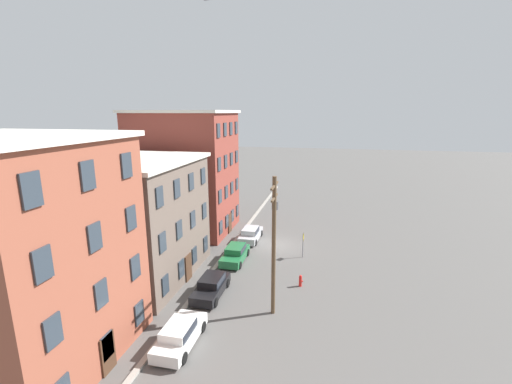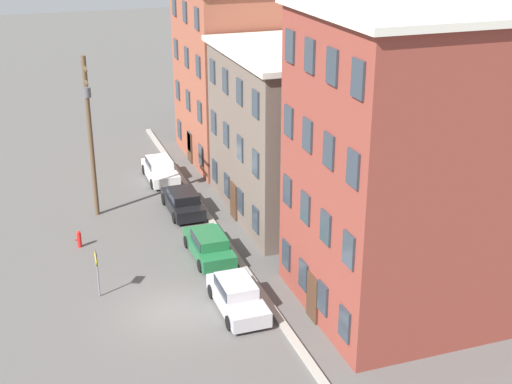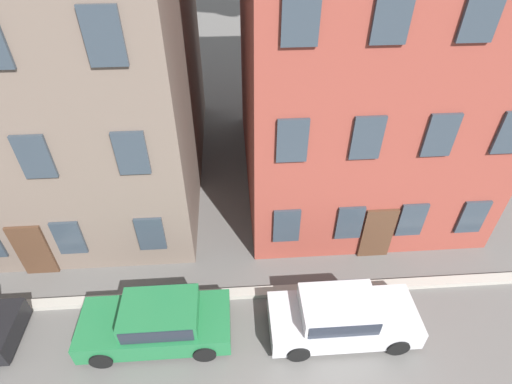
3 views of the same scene
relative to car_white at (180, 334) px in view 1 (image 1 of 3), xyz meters
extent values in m
plane|color=#565451|center=(16.81, -3.16, -0.75)|extent=(200.00, 200.00, 0.00)
cube|color=#9E998E|center=(16.81, 1.34, -0.67)|extent=(56.00, 0.36, 0.16)
cube|color=brown|center=(-2.79, 7.68, 5.37)|extent=(9.40, 9.68, 12.23)
cube|color=#2D3842|center=(-5.92, 2.78, 3.84)|extent=(0.90, 0.10, 1.40)
cube|color=#2D3842|center=(-5.92, 2.78, 6.89)|extent=(0.90, 0.10, 1.40)
cube|color=#2D3842|center=(-5.92, 2.78, 9.95)|extent=(0.90, 0.10, 1.40)
cube|color=#2D3842|center=(-2.79, 2.78, 0.78)|extent=(0.90, 0.10, 1.40)
cube|color=#2D3842|center=(-2.79, 2.78, 3.84)|extent=(0.90, 0.10, 1.40)
cube|color=#2D3842|center=(-2.79, 2.78, 6.89)|extent=(0.90, 0.10, 1.40)
cube|color=#2D3842|center=(-2.79, 2.78, 9.95)|extent=(0.90, 0.10, 1.40)
cube|color=#2D3842|center=(0.35, 2.78, 0.78)|extent=(0.90, 0.10, 1.40)
cube|color=#2D3842|center=(0.35, 2.78, 3.84)|extent=(0.90, 0.10, 1.40)
cube|color=#2D3842|center=(0.35, 2.78, 6.89)|extent=(0.90, 0.10, 1.40)
cube|color=#2D3842|center=(0.35, 2.78, 9.95)|extent=(0.90, 0.10, 1.40)
cube|color=#472D1E|center=(-2.79, 2.78, 0.35)|extent=(1.10, 0.10, 2.20)
cube|color=#66564C|center=(7.76, 8.78, 4.08)|extent=(10.63, 11.88, 9.67)
cube|color=silver|center=(7.76, 8.78, 9.07)|extent=(11.13, 12.38, 0.30)
cube|color=#2D3842|center=(3.77, 2.78, 0.86)|extent=(0.90, 0.10, 1.40)
cube|color=#2D3842|center=(3.77, 2.78, 4.08)|extent=(0.90, 0.10, 1.40)
cube|color=#2D3842|center=(3.77, 2.78, 7.31)|extent=(0.90, 0.10, 1.40)
cube|color=#2D3842|center=(6.43, 2.78, 0.86)|extent=(0.90, 0.10, 1.40)
cube|color=#2D3842|center=(6.43, 2.78, 4.08)|extent=(0.90, 0.10, 1.40)
cube|color=#2D3842|center=(6.43, 2.78, 7.31)|extent=(0.90, 0.10, 1.40)
cube|color=#2D3842|center=(9.09, 2.78, 0.86)|extent=(0.90, 0.10, 1.40)
cube|color=#2D3842|center=(9.09, 2.78, 4.08)|extent=(0.90, 0.10, 1.40)
cube|color=#2D3842|center=(9.09, 2.78, 7.31)|extent=(0.90, 0.10, 1.40)
cube|color=#2D3842|center=(11.74, 2.78, 0.86)|extent=(0.90, 0.10, 1.40)
cube|color=#2D3842|center=(11.74, 2.78, 4.08)|extent=(0.90, 0.10, 1.40)
cube|color=#2D3842|center=(11.74, 2.78, 7.31)|extent=(0.90, 0.10, 1.40)
cube|color=#472D1E|center=(7.76, 2.78, 0.35)|extent=(1.10, 0.10, 2.20)
cube|color=brown|center=(19.53, 8.03, 5.99)|extent=(8.64, 10.37, 13.47)
cube|color=silver|center=(19.53, 8.03, 12.87)|extent=(9.14, 10.87, 0.30)
cube|color=#2D3842|center=(16.29, 2.78, 0.94)|extent=(0.90, 0.10, 1.40)
cube|color=#2D3842|center=(16.29, 2.78, 4.30)|extent=(0.90, 0.10, 1.40)
cube|color=#2D3842|center=(16.29, 2.78, 7.67)|extent=(0.90, 0.10, 1.40)
cube|color=#2D3842|center=(16.29, 2.78, 11.04)|extent=(0.90, 0.10, 1.40)
cube|color=#2D3842|center=(18.45, 2.78, 0.94)|extent=(0.90, 0.10, 1.40)
cube|color=#2D3842|center=(18.45, 2.78, 4.30)|extent=(0.90, 0.10, 1.40)
cube|color=#2D3842|center=(18.45, 2.78, 7.67)|extent=(0.90, 0.10, 1.40)
cube|color=#2D3842|center=(18.45, 2.78, 11.04)|extent=(0.90, 0.10, 1.40)
cube|color=#2D3842|center=(20.61, 2.78, 0.94)|extent=(0.90, 0.10, 1.40)
cube|color=#2D3842|center=(20.61, 2.78, 4.30)|extent=(0.90, 0.10, 1.40)
cube|color=#2D3842|center=(20.61, 2.78, 7.67)|extent=(0.90, 0.10, 1.40)
cube|color=#2D3842|center=(20.61, 2.78, 11.04)|extent=(0.90, 0.10, 1.40)
cube|color=#2D3842|center=(22.77, 2.78, 0.94)|extent=(0.90, 0.10, 1.40)
cube|color=#2D3842|center=(22.77, 2.78, 4.30)|extent=(0.90, 0.10, 1.40)
cube|color=#2D3842|center=(22.77, 2.78, 7.67)|extent=(0.90, 0.10, 1.40)
cube|color=#2D3842|center=(22.77, 2.78, 11.04)|extent=(0.90, 0.10, 1.40)
cube|color=#472D1E|center=(19.53, 2.78, 0.35)|extent=(1.10, 0.10, 2.20)
cube|color=silver|center=(0.07, 0.00, -0.22)|extent=(4.40, 1.80, 0.70)
cube|color=silver|center=(-0.13, 0.00, 0.41)|extent=(2.20, 1.51, 0.55)
cube|color=#1E232D|center=(-0.13, 0.00, 0.41)|extent=(2.02, 1.58, 0.48)
cylinder|color=black|center=(1.52, 0.85, -0.42)|extent=(0.66, 0.22, 0.66)
cylinder|color=black|center=(1.52, -0.85, -0.42)|extent=(0.66, 0.22, 0.66)
cylinder|color=black|center=(-1.38, 0.85, -0.42)|extent=(0.66, 0.22, 0.66)
cylinder|color=black|center=(-1.38, -0.85, -0.42)|extent=(0.66, 0.22, 0.66)
cube|color=black|center=(5.84, 0.15, -0.22)|extent=(4.40, 1.80, 0.70)
cube|color=black|center=(6.04, 0.15, 0.41)|extent=(2.20, 1.51, 0.55)
cube|color=#1E232D|center=(6.04, 0.15, 0.41)|extent=(2.02, 1.58, 0.48)
cylinder|color=black|center=(4.39, -0.70, -0.42)|extent=(0.66, 0.22, 0.66)
cylinder|color=black|center=(4.39, 1.00, -0.42)|extent=(0.66, 0.22, 0.66)
cylinder|color=black|center=(7.29, -0.70, -0.42)|extent=(0.66, 0.22, 0.66)
cylinder|color=black|center=(7.29, 1.00, -0.42)|extent=(0.66, 0.22, 0.66)
cube|color=#1E6638|center=(12.09, 0.04, -0.22)|extent=(4.40, 1.80, 0.70)
cube|color=#1E6638|center=(12.29, 0.04, 0.41)|extent=(2.20, 1.51, 0.55)
cube|color=#1E232D|center=(12.29, 0.04, 0.41)|extent=(2.02, 1.58, 0.48)
cylinder|color=black|center=(10.64, -0.81, -0.42)|extent=(0.66, 0.22, 0.66)
cylinder|color=black|center=(10.64, 0.89, -0.42)|extent=(0.66, 0.22, 0.66)
cylinder|color=black|center=(13.54, -0.81, -0.42)|extent=(0.66, 0.22, 0.66)
cylinder|color=black|center=(13.54, 0.89, -0.42)|extent=(0.66, 0.22, 0.66)
cube|color=#B7B7BC|center=(17.66, -0.14, -0.22)|extent=(4.40, 1.80, 0.70)
cube|color=#B7B7BC|center=(17.46, -0.14, 0.41)|extent=(2.20, 1.51, 0.55)
cube|color=#1E232D|center=(17.46, -0.14, 0.41)|extent=(2.02, 1.58, 0.48)
cylinder|color=black|center=(19.11, 0.71, -0.42)|extent=(0.66, 0.22, 0.66)
cylinder|color=black|center=(19.11, -0.99, -0.42)|extent=(0.66, 0.22, 0.66)
cylinder|color=black|center=(16.21, 0.71, -0.42)|extent=(0.66, 0.22, 0.66)
cylinder|color=black|center=(16.21, -0.99, -0.42)|extent=(0.66, 0.22, 0.66)
cylinder|color=slate|center=(14.34, -6.04, 0.41)|extent=(0.08, 0.08, 2.32)
cube|color=yellow|center=(14.34, -6.07, 1.29)|extent=(0.80, 0.03, 0.80)
cube|color=black|center=(14.34, -6.06, 1.29)|extent=(0.86, 0.02, 0.86)
cylinder|color=brown|center=(4.52, -4.85, 4.07)|extent=(0.28, 0.28, 9.64)
cube|color=brown|center=(4.52, -4.85, 8.29)|extent=(2.40, 0.12, 0.12)
cube|color=brown|center=(4.52, -4.85, 7.49)|extent=(2.00, 0.12, 0.12)
cylinder|color=#515156|center=(4.87, -4.85, 6.89)|extent=(0.44, 0.44, 0.55)
cylinder|color=red|center=(8.66, -6.35, -0.35)|extent=(0.24, 0.24, 0.80)
sphere|color=red|center=(8.66, -6.35, 0.10)|extent=(0.22, 0.22, 0.22)
cylinder|color=red|center=(8.66, -6.51, -0.30)|extent=(0.10, 0.12, 0.10)
camera|label=1|loc=(-16.41, -8.31, 12.84)|focal=24.00mm
camera|label=2|loc=(44.92, -8.71, 16.85)|focal=50.00mm
camera|label=3|loc=(14.60, -6.75, 10.38)|focal=28.00mm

